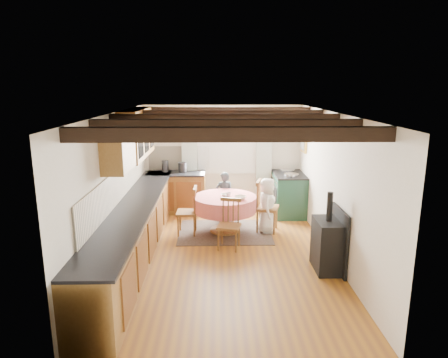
{
  "coord_description": "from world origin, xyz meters",
  "views": [
    {
      "loc": [
        -0.13,
        -6.32,
        2.83
      ],
      "look_at": [
        0.0,
        0.8,
        1.15
      ],
      "focal_mm": 31.96,
      "sensor_mm": 36.0,
      "label": 1
    }
  ],
  "objects_px": {
    "chair_near": "(229,224)",
    "child_far": "(224,196)",
    "dining_table": "(225,214)",
    "cup": "(229,195)",
    "chair_right": "(267,206)",
    "chair_left": "(187,211)",
    "aga_range": "(289,194)",
    "cast_iron_stove": "(328,232)",
    "child_right": "(267,205)"
  },
  "relations": [
    {
      "from": "chair_near",
      "to": "chair_left",
      "type": "bearing_deg",
      "value": 151.11
    },
    {
      "from": "chair_left",
      "to": "chair_right",
      "type": "distance_m",
      "value": 1.58
    },
    {
      "from": "aga_range",
      "to": "cup",
      "type": "relative_size",
      "value": 10.38
    },
    {
      "from": "child_right",
      "to": "chair_near",
      "type": "bearing_deg",
      "value": 145.2
    },
    {
      "from": "cast_iron_stove",
      "to": "cup",
      "type": "bearing_deg",
      "value": 133.14
    },
    {
      "from": "dining_table",
      "to": "cup",
      "type": "bearing_deg",
      "value": -45.63
    },
    {
      "from": "child_far",
      "to": "aga_range",
      "type": "bearing_deg",
      "value": -170.52
    },
    {
      "from": "dining_table",
      "to": "child_far",
      "type": "height_order",
      "value": "child_far"
    },
    {
      "from": "dining_table",
      "to": "chair_near",
      "type": "bearing_deg",
      "value": -86.21
    },
    {
      "from": "aga_range",
      "to": "child_far",
      "type": "height_order",
      "value": "child_far"
    },
    {
      "from": "cast_iron_stove",
      "to": "child_right",
      "type": "xyz_separation_m",
      "value": [
        -0.73,
        1.67,
        -0.09
      ]
    },
    {
      "from": "chair_near",
      "to": "chair_right",
      "type": "height_order",
      "value": "chair_right"
    },
    {
      "from": "chair_left",
      "to": "aga_range",
      "type": "height_order",
      "value": "aga_range"
    },
    {
      "from": "child_right",
      "to": "chair_left",
      "type": "bearing_deg",
      "value": 101.89
    },
    {
      "from": "cast_iron_stove",
      "to": "dining_table",
      "type": "bearing_deg",
      "value": 133.19
    },
    {
      "from": "cast_iron_stove",
      "to": "aga_range",
      "type": "bearing_deg",
      "value": 92.26
    },
    {
      "from": "aga_range",
      "to": "child_right",
      "type": "bearing_deg",
      "value": -119.25
    },
    {
      "from": "chair_left",
      "to": "child_right",
      "type": "relative_size",
      "value": 0.87
    },
    {
      "from": "chair_left",
      "to": "chair_near",
      "type": "bearing_deg",
      "value": 48.8
    },
    {
      "from": "chair_left",
      "to": "chair_right",
      "type": "height_order",
      "value": "chair_right"
    },
    {
      "from": "cup",
      "to": "chair_near",
      "type": "bearing_deg",
      "value": -91.22
    },
    {
      "from": "chair_near",
      "to": "cup",
      "type": "relative_size",
      "value": 9.07
    },
    {
      "from": "aga_range",
      "to": "cast_iron_stove",
      "type": "xyz_separation_m",
      "value": [
        0.11,
        -2.78,
        0.16
      ]
    },
    {
      "from": "chair_right",
      "to": "child_right",
      "type": "distance_m",
      "value": 0.07
    },
    {
      "from": "child_right",
      "to": "child_far",
      "type": "bearing_deg",
      "value": 56.17
    },
    {
      "from": "chair_near",
      "to": "aga_range",
      "type": "height_order",
      "value": "aga_range"
    },
    {
      "from": "dining_table",
      "to": "cast_iron_stove",
      "type": "height_order",
      "value": "cast_iron_stove"
    },
    {
      "from": "chair_near",
      "to": "chair_right",
      "type": "relative_size",
      "value": 0.87
    },
    {
      "from": "cast_iron_stove",
      "to": "child_right",
      "type": "height_order",
      "value": "cast_iron_stove"
    },
    {
      "from": "aga_range",
      "to": "dining_table",
      "type": "bearing_deg",
      "value": -142.15
    },
    {
      "from": "chair_right",
      "to": "child_far",
      "type": "height_order",
      "value": "child_far"
    },
    {
      "from": "chair_near",
      "to": "dining_table",
      "type": "bearing_deg",
      "value": 107.43
    },
    {
      "from": "chair_near",
      "to": "child_far",
      "type": "height_order",
      "value": "child_far"
    },
    {
      "from": "aga_range",
      "to": "cup",
      "type": "bearing_deg",
      "value": -139.07
    },
    {
      "from": "chair_left",
      "to": "child_far",
      "type": "bearing_deg",
      "value": 139.87
    },
    {
      "from": "chair_right",
      "to": "child_far",
      "type": "relative_size",
      "value": 0.97
    },
    {
      "from": "chair_right",
      "to": "cup",
      "type": "distance_m",
      "value": 0.83
    },
    {
      "from": "chair_near",
      "to": "chair_right",
      "type": "xyz_separation_m",
      "value": [
        0.78,
        0.88,
        0.06
      ]
    },
    {
      "from": "chair_left",
      "to": "aga_range",
      "type": "distance_m",
      "value": 2.49
    },
    {
      "from": "child_right",
      "to": "cup",
      "type": "height_order",
      "value": "child_right"
    },
    {
      "from": "chair_left",
      "to": "cup",
      "type": "height_order",
      "value": "chair_left"
    },
    {
      "from": "child_far",
      "to": "child_right",
      "type": "xyz_separation_m",
      "value": [
        0.82,
        -0.75,
        0.02
      ]
    },
    {
      "from": "chair_right",
      "to": "child_far",
      "type": "distance_m",
      "value": 1.08
    },
    {
      "from": "chair_right",
      "to": "child_right",
      "type": "bearing_deg",
      "value": -177.6
    },
    {
      "from": "chair_right",
      "to": "cast_iron_stove",
      "type": "distance_m",
      "value": 1.88
    },
    {
      "from": "child_far",
      "to": "cup",
      "type": "height_order",
      "value": "child_far"
    },
    {
      "from": "chair_left",
      "to": "aga_range",
      "type": "bearing_deg",
      "value": 120.23
    },
    {
      "from": "chair_near",
      "to": "child_far",
      "type": "xyz_separation_m",
      "value": [
        -0.05,
        1.56,
        0.08
      ]
    },
    {
      "from": "cast_iron_stove",
      "to": "child_far",
      "type": "relative_size",
      "value": 1.2
    },
    {
      "from": "chair_right",
      "to": "child_far",
      "type": "bearing_deg",
      "value": 65.7
    }
  ]
}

